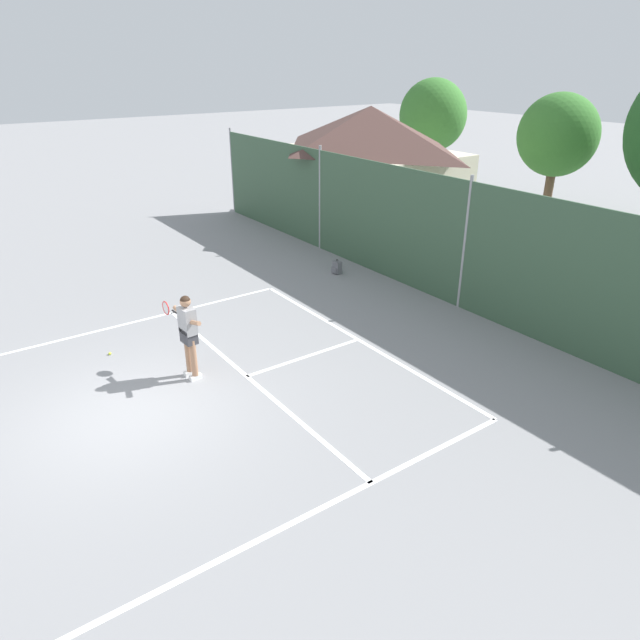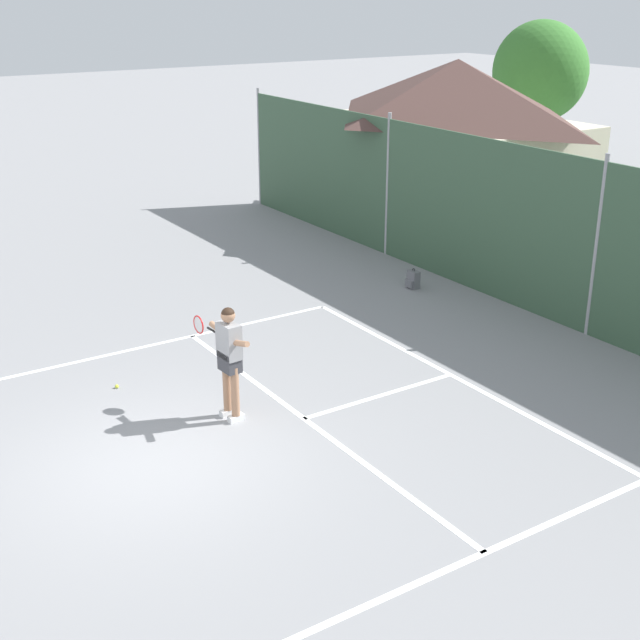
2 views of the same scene
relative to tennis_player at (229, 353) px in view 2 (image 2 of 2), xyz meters
The scene contains 7 objects.
ground_plane 2.00m from the tennis_player, 67.09° to the right, with size 120.00×120.00×0.00m, color gray.
court_markings 1.56m from the tennis_player, 53.87° to the right, with size 8.30×11.10×0.01m.
chainlink_fence 7.52m from the tennis_player, 85.03° to the left, with size 26.09×0.09×3.53m.
clubhouse_building 12.59m from the tennis_player, 123.27° to the left, with size 6.97×5.15×4.58m.
tennis_player is the anchor object (origin of this frame).
tennis_ball 2.55m from the tennis_player, 150.70° to the right, with size 0.07×0.07×0.07m, color #CCE033.
backpack_grey 7.24m from the tennis_player, 117.97° to the left, with size 0.28×0.25×0.46m.
Camera 2 is at (10.24, -3.87, 6.33)m, focal length 48.27 mm.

